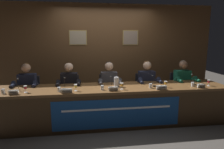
{
  "coord_description": "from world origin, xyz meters",
  "views": [
    {
      "loc": [
        -0.53,
        -3.78,
        1.71
      ],
      "look_at": [
        0.0,
        0.0,
        1.01
      ],
      "focal_mm": 31.35,
      "sensor_mm": 36.0,
      "label": 1
    }
  ],
  "objects_px": {
    "juice_glass_center": "(122,85)",
    "chair_far_right": "(179,91)",
    "nameplate_center": "(113,89)",
    "panelist_center": "(109,85)",
    "chair_left": "(70,96)",
    "water_cup_left": "(59,90)",
    "juice_glass_far_right": "(209,82)",
    "microphone_far_left": "(17,87)",
    "conference_table": "(113,99)",
    "nameplate_far_left": "(13,92)",
    "nameplate_left": "(66,91)",
    "water_cup_center": "(102,88)",
    "microphone_far_right": "(194,81)",
    "water_cup_far_right": "(193,85)",
    "panelist_left": "(69,86)",
    "microphone_right": "(154,83)",
    "water_cup_far_left": "(3,92)",
    "panelist_right": "(147,83)",
    "juice_glass_far_left": "(25,88)",
    "chair_center": "(108,94)",
    "nameplate_right": "(162,88)",
    "nameplate_far_right": "(201,86)",
    "microphone_center": "(112,84)",
    "juice_glass_left": "(76,86)",
    "juice_glass_right": "(166,83)",
    "water_cup_right": "(151,86)",
    "water_pitcher_central": "(116,82)",
    "chair_far_left": "(30,97)",
    "panelist_far_right": "(184,82)",
    "panelist_far_left": "(27,87)",
    "chair_right": "(144,93)"
  },
  "relations": [
    {
      "from": "chair_far_right",
      "to": "panelist_far_right",
      "type": "distance_m",
      "value": 0.34
    },
    {
      "from": "nameplate_far_left",
      "to": "juice_glass_far_right",
      "type": "distance_m",
      "value": 3.74
    },
    {
      "from": "water_cup_far_right",
      "to": "microphone_far_right",
      "type": "relative_size",
      "value": 0.39
    },
    {
      "from": "nameplate_far_left",
      "to": "panelist_right",
      "type": "xyz_separation_m",
      "value": [
        2.64,
        0.74,
        -0.1
      ]
    },
    {
      "from": "water_cup_far_left",
      "to": "juice_glass_center",
      "type": "relative_size",
      "value": 0.69
    },
    {
      "from": "water_cup_left",
      "to": "juice_glass_far_right",
      "type": "xyz_separation_m",
      "value": [
        2.98,
        0.04,
        0.05
      ]
    },
    {
      "from": "chair_left",
      "to": "water_cup_left",
      "type": "xyz_separation_m",
      "value": [
        -0.13,
        -0.86,
        0.37
      ]
    },
    {
      "from": "water_cup_far_right",
      "to": "chair_right",
      "type": "bearing_deg",
      "value": 132.08
    },
    {
      "from": "nameplate_far_right",
      "to": "microphone_center",
      "type": "bearing_deg",
      "value": 171.71
    },
    {
      "from": "nameplate_far_right",
      "to": "panelist_right",
      "type": "bearing_deg",
      "value": 138.41
    },
    {
      "from": "juice_glass_center",
      "to": "chair_far_right",
      "type": "bearing_deg",
      "value": 27.96
    },
    {
      "from": "chair_far_left",
      "to": "nameplate_far_right",
      "type": "relative_size",
      "value": 5.77
    },
    {
      "from": "chair_left",
      "to": "panelist_far_right",
      "type": "xyz_separation_m",
      "value": [
        2.64,
        -0.2,
        0.28
      ]
    },
    {
      "from": "chair_center",
      "to": "water_cup_far_right",
      "type": "distance_m",
      "value": 1.85
    },
    {
      "from": "chair_left",
      "to": "juice_glass_far_right",
      "type": "relative_size",
      "value": 7.11
    },
    {
      "from": "conference_table",
      "to": "juice_glass_right",
      "type": "relative_size",
      "value": 37.88
    },
    {
      "from": "nameplate_right",
      "to": "juice_glass_right",
      "type": "height_order",
      "value": "juice_glass_right"
    },
    {
      "from": "nameplate_far_left",
      "to": "water_cup_center",
      "type": "distance_m",
      "value": 1.55
    },
    {
      "from": "water_cup_center",
      "to": "microphone_far_right",
      "type": "distance_m",
      "value": 1.95
    },
    {
      "from": "panelist_far_left",
      "to": "nameplate_center",
      "type": "height_order",
      "value": "panelist_far_left"
    },
    {
      "from": "nameplate_far_left",
      "to": "panelist_right",
      "type": "height_order",
      "value": "panelist_right"
    },
    {
      "from": "juice_glass_far_left",
      "to": "nameplate_center",
      "type": "xyz_separation_m",
      "value": [
        1.58,
        -0.11,
        -0.05
      ]
    },
    {
      "from": "microphone_far_left",
      "to": "water_cup_far_right",
      "type": "xyz_separation_m",
      "value": [
        3.41,
        -0.16,
        -0.04
      ]
    },
    {
      "from": "water_cup_center",
      "to": "panelist_right",
      "type": "xyz_separation_m",
      "value": [
        1.1,
        0.64,
        -0.1
      ]
    },
    {
      "from": "water_cup_far_right",
      "to": "water_cup_far_left",
      "type": "bearing_deg",
      "value": -179.39
    },
    {
      "from": "nameplate_far_left",
      "to": "microphone_right",
      "type": "height_order",
      "value": "microphone_right"
    },
    {
      "from": "juice_glass_left",
      "to": "juice_glass_right",
      "type": "bearing_deg",
      "value": 0.77
    },
    {
      "from": "microphone_far_left",
      "to": "conference_table",
      "type": "bearing_deg",
      "value": -2.81
    },
    {
      "from": "panelist_left",
      "to": "microphone_right",
      "type": "bearing_deg",
      "value": -15.89
    },
    {
      "from": "juice_glass_far_left",
      "to": "juice_glass_far_right",
      "type": "bearing_deg",
      "value": 0.19
    },
    {
      "from": "chair_center",
      "to": "nameplate_right",
      "type": "xyz_separation_m",
      "value": [
        0.9,
        -0.98,
        0.37
      ]
    },
    {
      "from": "panelist_center",
      "to": "juice_glass_far_right",
      "type": "bearing_deg",
      "value": -17.39
    },
    {
      "from": "water_cup_left",
      "to": "juice_glass_center",
      "type": "xyz_separation_m",
      "value": [
        1.16,
        0.01,
        0.05
      ]
    },
    {
      "from": "nameplate_far_right",
      "to": "nameplate_left",
      "type": "bearing_deg",
      "value": -179.6
    },
    {
      "from": "juice_glass_far_left",
      "to": "water_cup_center",
      "type": "bearing_deg",
      "value": -0.54
    },
    {
      "from": "nameplate_far_left",
      "to": "juice_glass_center",
      "type": "relative_size",
      "value": 1.31
    },
    {
      "from": "chair_left",
      "to": "panelist_center",
      "type": "height_order",
      "value": "panelist_center"
    },
    {
      "from": "chair_far_right",
      "to": "microphone_center",
      "type": "bearing_deg",
      "value": -158.56
    },
    {
      "from": "chair_center",
      "to": "microphone_center",
      "type": "distance_m",
      "value": 0.81
    },
    {
      "from": "nameplate_far_right",
      "to": "chair_right",
      "type": "bearing_deg",
      "value": 131.72
    },
    {
      "from": "water_cup_right",
      "to": "water_pitcher_central",
      "type": "xyz_separation_m",
      "value": [
        -0.64,
        0.21,
        0.06
      ]
    },
    {
      "from": "nameplate_center",
      "to": "panelist_center",
      "type": "bearing_deg",
      "value": 88.5
    },
    {
      "from": "juice_glass_center",
      "to": "chair_far_right",
      "type": "xyz_separation_m",
      "value": [
        1.6,
        0.85,
        -0.42
      ]
    },
    {
      "from": "juice_glass_left",
      "to": "juice_glass_right",
      "type": "xyz_separation_m",
      "value": [
        1.76,
        0.02,
        0.0
      ]
    },
    {
      "from": "nameplate_far_left",
      "to": "nameplate_left",
      "type": "distance_m",
      "value": 0.9
    },
    {
      "from": "juice_glass_center",
      "to": "water_cup_far_right",
      "type": "relative_size",
      "value": 1.46
    },
    {
      "from": "juice_glass_right",
      "to": "juice_glass_far_left",
      "type": "bearing_deg",
      "value": -179.78
    },
    {
      "from": "conference_table",
      "to": "microphone_center",
      "type": "height_order",
      "value": "microphone_center"
    },
    {
      "from": "panelist_left",
      "to": "chair_right",
      "type": "height_order",
      "value": "panelist_left"
    },
    {
      "from": "water_cup_left",
      "to": "chair_left",
      "type": "bearing_deg",
      "value": 81.58
    }
  ]
}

